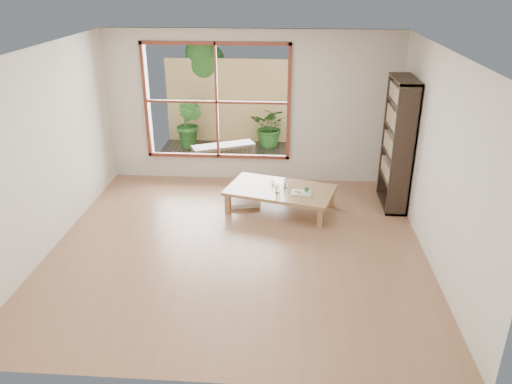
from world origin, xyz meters
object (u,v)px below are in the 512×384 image
bookshelf (398,144)px  garden_bench (223,148)px  low_table (280,191)px  food_tray (302,192)px

bookshelf → garden_bench: bookshelf is taller
low_table → food_tray: food_tray is taller
bookshelf → food_tray: size_ratio=6.55×
food_tray → garden_bench: food_tray is taller
bookshelf → garden_bench: 3.40m
bookshelf → food_tray: bookshelf is taller
low_table → garden_bench: garden_bench is taller
low_table → bookshelf: 1.94m
low_table → bookshelf: bearing=26.1°
bookshelf → low_table: bearing=-169.5°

